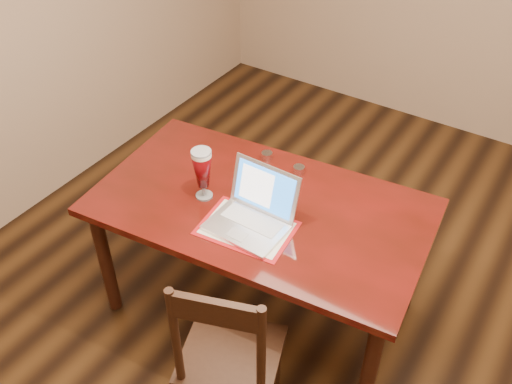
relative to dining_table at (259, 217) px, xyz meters
The scene contains 4 objects.
ground 0.82m from the dining_table, ahead, with size 5.00×5.00×0.00m, color black.
room_shell 1.15m from the dining_table, ahead, with size 4.51×5.01×2.71m.
dining_table is the anchor object (origin of this frame).
dining_chair 0.73m from the dining_table, 68.07° to the right, with size 0.54×0.53×1.02m.
Camera 1 is at (0.72, -1.80, 2.63)m, focal length 40.00 mm.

